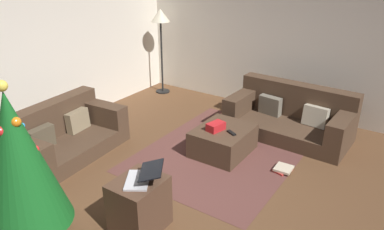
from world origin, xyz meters
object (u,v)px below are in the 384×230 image
object	(u,v)px
gift_box	(216,127)
tv_remote	(231,133)
couch_left	(62,135)
christmas_tree	(18,161)
ottoman	(223,140)
laptop	(143,176)
corner_lamp	(161,22)
book_stack	(283,169)
side_table	(139,205)
couch_right	(291,117)

from	to	relation	value
gift_box	tv_remote	size ratio (longest dim) A/B	1.56
couch_left	christmas_tree	distance (m)	1.81
ottoman	laptop	distance (m)	1.88
christmas_tree	laptop	size ratio (longest dim) A/B	3.37
corner_lamp	couch_left	bearing A→B (deg)	-171.44
tv_remote	corner_lamp	world-z (taller)	corner_lamp
book_stack	corner_lamp	size ratio (longest dim) A/B	0.17
laptop	side_table	bearing A→B (deg)	122.99
couch_left	side_table	xyz separation A→B (m)	(-0.58, -1.93, 0.00)
christmas_tree	corner_lamp	bearing A→B (deg)	20.97
couch_right	corner_lamp	bearing A→B (deg)	-6.00
couch_left	gift_box	bearing A→B (deg)	118.92
gift_box	corner_lamp	size ratio (longest dim) A/B	0.15
side_table	corner_lamp	distance (m)	4.27
couch_left	book_stack	bearing A→B (deg)	110.48
side_table	christmas_tree	bearing A→B (deg)	131.34
corner_lamp	gift_box	bearing A→B (deg)	-126.31
ottoman	side_table	bearing A→B (deg)	-177.48
couch_left	side_table	size ratio (longest dim) A/B	2.95
ottoman	side_table	xyz separation A→B (m)	(-1.86, -0.08, 0.10)
christmas_tree	book_stack	bearing A→B (deg)	-32.33
couch_left	gift_box	size ratio (longest dim) A/B	6.72
gift_box	book_stack	world-z (taller)	gift_box
corner_lamp	book_stack	bearing A→B (deg)	-115.58
christmas_tree	corner_lamp	xyz separation A→B (m)	(4.07, 1.56, 0.54)
side_table	book_stack	size ratio (longest dim) A/B	2.07
couch_left	ottoman	size ratio (longest dim) A/B	1.99
tv_remote	laptop	bearing A→B (deg)	-153.05
couch_left	tv_remote	distance (m)	2.35
side_table	corner_lamp	bearing A→B (deg)	34.90
ottoman	corner_lamp	distance (m)	3.00
tv_remote	corner_lamp	size ratio (longest dim) A/B	0.10
christmas_tree	book_stack	xyz separation A→B (m)	(2.55, -1.62, -0.84)
tv_remote	laptop	xyz separation A→B (m)	(-1.75, 0.04, 0.24)
couch_right	laptop	bearing A→B (deg)	83.58
couch_left	couch_right	world-z (taller)	couch_right
tv_remote	christmas_tree	size ratio (longest dim) A/B	0.10
tv_remote	christmas_tree	world-z (taller)	christmas_tree
couch_right	tv_remote	bearing A→B (deg)	73.22
christmas_tree	couch_left	bearing A→B (deg)	41.73
christmas_tree	laptop	bearing A→B (deg)	-49.05
couch_right	side_table	world-z (taller)	couch_right
couch_right	book_stack	size ratio (longest dim) A/B	6.80
christmas_tree	side_table	bearing A→B (deg)	-48.66
couch_left	tv_remote	bearing A→B (deg)	116.43
tv_remote	book_stack	world-z (taller)	tv_remote
ottoman	gift_box	bearing A→B (deg)	148.26
ottoman	book_stack	size ratio (longest dim) A/B	3.07
couch_left	book_stack	xyz separation A→B (m)	(1.27, -2.76, -0.25)
christmas_tree	corner_lamp	distance (m)	4.39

